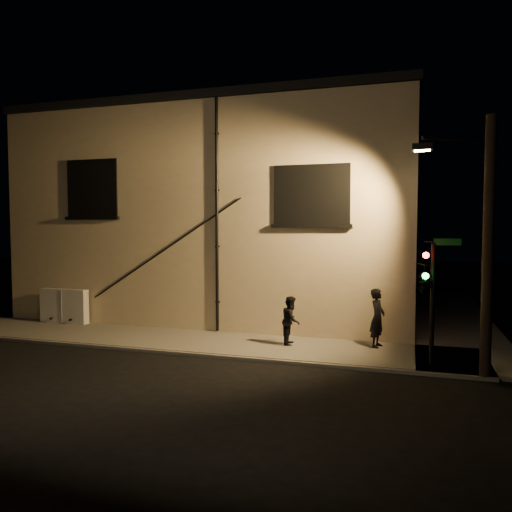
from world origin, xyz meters
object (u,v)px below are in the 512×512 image
(utility_cabinet, at_px, (64,306))
(streetlamp_pole, at_px, (483,239))
(pedestrian_a, at_px, (377,318))
(traffic_signal, at_px, (425,280))
(pedestrian_b, at_px, (291,320))

(utility_cabinet, height_order, streetlamp_pole, streetlamp_pole)
(pedestrian_a, relative_size, streetlamp_pole, 0.28)
(pedestrian_a, relative_size, traffic_signal, 0.53)
(pedestrian_a, xyz_separation_m, streetlamp_pole, (2.71, -2.19, 2.55))
(utility_cabinet, xyz_separation_m, pedestrian_a, (12.06, -0.41, 0.25))
(streetlamp_pole, bearing_deg, pedestrian_a, 141.10)
(pedestrian_a, xyz_separation_m, pedestrian_b, (-2.68, -0.46, -0.14))
(utility_cabinet, bearing_deg, pedestrian_a, -1.93)
(pedestrian_a, distance_m, streetlamp_pole, 4.31)
(pedestrian_b, distance_m, streetlamp_pole, 6.27)
(utility_cabinet, relative_size, streetlamp_pole, 0.30)
(traffic_signal, distance_m, streetlamp_pole, 1.82)
(pedestrian_a, bearing_deg, streetlamp_pole, -115.86)
(utility_cabinet, height_order, traffic_signal, traffic_signal)
(pedestrian_b, bearing_deg, streetlamp_pole, -112.60)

